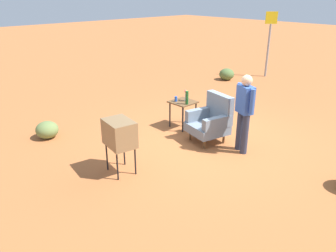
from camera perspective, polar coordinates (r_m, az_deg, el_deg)
name	(u,v)px	position (r m, az deg, el deg)	size (l,w,h in m)	color
ground_plane	(212,141)	(7.54, 7.58, -2.65)	(60.00, 60.00, 0.00)	#AD6033
armchair	(211,120)	(7.40, 7.43, 1.06)	(0.91, 0.92, 1.06)	brown
side_table	(183,105)	(8.08, 2.58, 3.57)	(0.56, 0.56, 0.67)	black
tv_on_stand	(120,134)	(5.99, -8.33, -1.29)	(0.66, 0.53, 1.03)	black
person_standing	(244,109)	(6.86, 12.99, 2.85)	(0.53, 0.34, 1.64)	#2D3347
road_sign	(269,41)	(13.61, 16.97, 13.85)	(0.33, 0.33, 2.44)	gray
soda_can_blue	(176,99)	(8.02, 1.39, 4.68)	(0.07, 0.07, 0.12)	blue
bottle_wine_green	(187,98)	(7.80, 3.28, 4.88)	(0.07, 0.07, 0.32)	#1E5623
flower_vase	(187,95)	(8.04, 3.22, 5.33)	(0.15, 0.10, 0.27)	silver
shrub_near	(227,74)	(12.91, 10.05, 8.77)	(0.56, 0.56, 0.43)	#516B38
shrub_mid	(47,130)	(8.08, -20.08, -0.61)	(0.51, 0.51, 0.39)	olive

